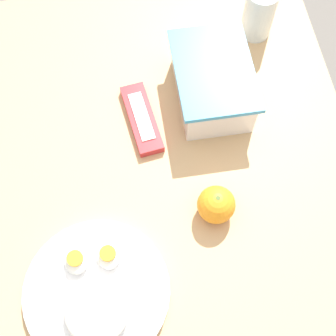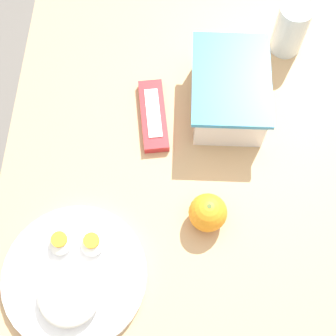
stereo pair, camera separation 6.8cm
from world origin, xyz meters
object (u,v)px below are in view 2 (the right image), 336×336
(food_container, at_px, (229,92))
(drinking_glass, at_px, (290,29))
(rice_plate, at_px, (74,278))
(candy_bar, at_px, (153,115))
(orange_fruit, at_px, (208,213))

(food_container, xyz_separation_m, drinking_glass, (-0.15, 0.13, 0.01))
(food_container, height_order, rice_plate, food_container)
(food_container, distance_m, candy_bar, 0.16)
(drinking_glass, bearing_deg, rice_plate, -37.36)
(rice_plate, height_order, drinking_glass, drinking_glass)
(food_container, xyz_separation_m, rice_plate, (0.37, -0.27, -0.03))
(food_container, distance_m, rice_plate, 0.46)
(rice_plate, relative_size, drinking_glass, 2.17)
(candy_bar, bearing_deg, drinking_glass, 124.26)
(rice_plate, xyz_separation_m, candy_bar, (-0.33, 0.12, -0.01))
(orange_fruit, distance_m, drinking_glass, 0.43)
(orange_fruit, bearing_deg, rice_plate, -62.19)
(candy_bar, distance_m, drinking_glass, 0.34)
(food_container, height_order, drinking_glass, drinking_glass)
(orange_fruit, bearing_deg, drinking_glass, 157.08)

